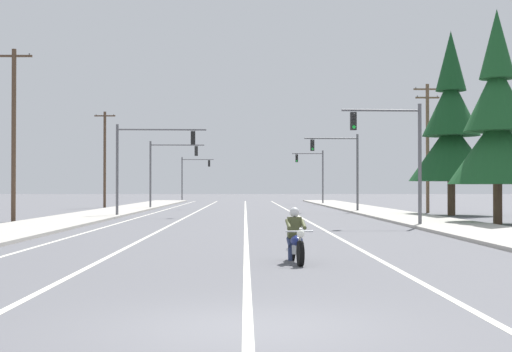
% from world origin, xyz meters
% --- Properties ---
extents(ground_plane, '(400.00, 400.00, 0.00)m').
position_xyz_m(ground_plane, '(0.00, 0.00, 0.00)').
color(ground_plane, '#5B5B60').
extents(lane_stripe_center, '(0.16, 100.00, 0.01)m').
position_xyz_m(lane_stripe_center, '(0.03, 45.00, 0.00)').
color(lane_stripe_center, beige).
rests_on(lane_stripe_center, ground).
extents(lane_stripe_left, '(0.16, 100.00, 0.01)m').
position_xyz_m(lane_stripe_left, '(-3.91, 45.00, 0.00)').
color(lane_stripe_left, beige).
rests_on(lane_stripe_left, ground).
extents(lane_stripe_right, '(0.16, 100.00, 0.01)m').
position_xyz_m(lane_stripe_right, '(3.66, 45.00, 0.00)').
color(lane_stripe_right, beige).
rests_on(lane_stripe_right, ground).
extents(lane_stripe_far_left, '(0.16, 100.00, 0.01)m').
position_xyz_m(lane_stripe_far_left, '(-6.98, 45.00, 0.00)').
color(lane_stripe_far_left, beige).
rests_on(lane_stripe_far_left, ground).
extents(sidewalk_kerb_right, '(4.40, 110.00, 0.14)m').
position_xyz_m(sidewalk_kerb_right, '(10.32, 40.00, 0.07)').
color(sidewalk_kerb_right, '#ADA89E').
rests_on(sidewalk_kerb_right, ground).
extents(sidewalk_kerb_left, '(4.40, 110.00, 0.14)m').
position_xyz_m(sidewalk_kerb_left, '(-10.32, 40.00, 0.07)').
color(sidewalk_kerb_left, '#ADA89E').
rests_on(sidewalk_kerb_left, ground).
extents(motorcycle_with_rider, '(0.70, 2.19, 1.46)m').
position_xyz_m(motorcycle_with_rider, '(1.32, 9.06, 0.59)').
color(motorcycle_with_rider, black).
rests_on(motorcycle_with_rider, ground).
extents(traffic_signal_near_right, '(4.07, 0.50, 6.20)m').
position_xyz_m(traffic_signal_near_right, '(7.68, 27.06, 4.05)').
color(traffic_signal_near_right, '#56565B').
rests_on(traffic_signal_near_right, ground).
extents(traffic_signal_near_left, '(6.05, 0.50, 6.20)m').
position_xyz_m(traffic_signal_near_left, '(-6.80, 39.91, 4.17)').
color(traffic_signal_near_left, '#56565B').
rests_on(traffic_signal_near_left, ground).
extents(traffic_signal_mid_right, '(4.34, 0.51, 6.20)m').
position_xyz_m(traffic_signal_mid_right, '(7.72, 48.99, 4.06)').
color(traffic_signal_mid_right, '#56565B').
rests_on(traffic_signal_mid_right, ground).
extents(traffic_signal_mid_left, '(5.02, 0.40, 6.20)m').
position_xyz_m(traffic_signal_mid_left, '(-7.26, 58.54, 4.11)').
color(traffic_signal_mid_left, '#56565B').
rests_on(traffic_signal_mid_left, ground).
extents(traffic_signal_far_right, '(3.61, 0.40, 6.20)m').
position_xyz_m(traffic_signal_far_right, '(7.96, 76.01, 4.02)').
color(traffic_signal_far_right, '#56565B').
rests_on(traffic_signal_far_right, ground).
extents(traffic_signal_far_left, '(4.56, 0.41, 6.20)m').
position_xyz_m(traffic_signal_far_left, '(-7.59, 95.38, 4.08)').
color(traffic_signal_far_left, '#56565B').
rests_on(traffic_signal_far_left, ground).
extents(utility_pole_left_near, '(2.07, 0.26, 9.91)m').
position_xyz_m(utility_pole_left_near, '(-13.26, 32.58, 5.16)').
color(utility_pole_left_near, '#4C3828').
rests_on(utility_pole_left_near, ground).
extents(utility_pole_right_far, '(2.13, 0.26, 9.92)m').
position_xyz_m(utility_pole_right_far, '(14.03, 46.99, 5.31)').
color(utility_pole_right_far, brown).
rests_on(utility_pole_right_far, ground).
extents(utility_pole_left_far, '(2.02, 0.26, 9.29)m').
position_xyz_m(utility_pole_left_far, '(-13.61, 62.48, 4.84)').
color(utility_pole_left_far, '#4C3828').
rests_on(utility_pole_left_far, ground).
extents(conifer_tree_right_verge_near, '(5.26, 5.26, 11.57)m').
position_xyz_m(conifer_tree_right_verge_near, '(13.51, 29.41, 5.30)').
color(conifer_tree_right_verge_near, '#4C3828').
rests_on(conifer_tree_right_verge_near, ground).
extents(conifer_tree_right_verge_far, '(5.90, 5.90, 12.98)m').
position_xyz_m(conifer_tree_right_verge_far, '(14.45, 41.87, 5.95)').
color(conifer_tree_right_verge_far, '#4C3828').
rests_on(conifer_tree_right_verge_far, ground).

